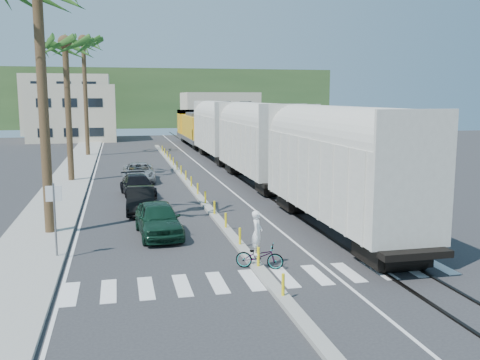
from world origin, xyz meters
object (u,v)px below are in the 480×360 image
object	(u,v)px
car_second	(141,200)
cyclist	(259,251)
car_lead	(158,219)
street_sign	(55,210)

from	to	relation	value
car_second	cyclist	bearing A→B (deg)	-67.61
car_lead	street_sign	bearing A→B (deg)	-149.97
cyclist	car_second	bearing A→B (deg)	43.32
car_lead	cyclist	distance (m)	6.45
car_second	cyclist	world-z (taller)	cyclist
car_second	cyclist	size ratio (longest dim) A/B	1.92
cyclist	street_sign	bearing A→B (deg)	92.97
car_second	street_sign	bearing A→B (deg)	-111.14
street_sign	car_lead	size ratio (longest dim) A/B	0.64
car_second	cyclist	distance (m)	11.45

